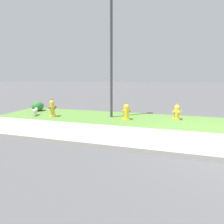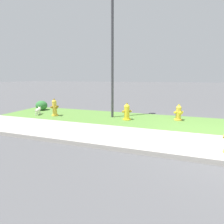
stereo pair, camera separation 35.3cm
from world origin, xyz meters
name	(u,v)px [view 1 (the left image)]	position (x,y,z in m)	size (l,w,h in m)	color
grass_verge	(207,123)	(0.00, 2.25, 0.00)	(18.00, 2.54, 0.01)	#568438
fire_hydrant_mid_block	(177,112)	(-1.08, 2.64, 0.31)	(0.38, 0.37, 0.67)	gold
fire_hydrant_far_end	(126,112)	(-3.13, 2.05, 0.34)	(0.39, 0.38, 0.71)	yellow
fire_hydrant_across_street	(52,108)	(-6.45, 1.73, 0.38)	(0.36, 0.38, 0.80)	gold
small_white_dog	(35,111)	(-7.36, 1.67, 0.22)	(0.29, 0.51, 0.38)	silver
street_lamp	(111,35)	(-3.86, 2.34, 3.46)	(0.32, 0.32, 5.34)	#3D3D42
shrub_bush_near_lamp	(38,106)	(-8.02, 2.71, 0.26)	(0.60, 0.60, 0.51)	#337538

